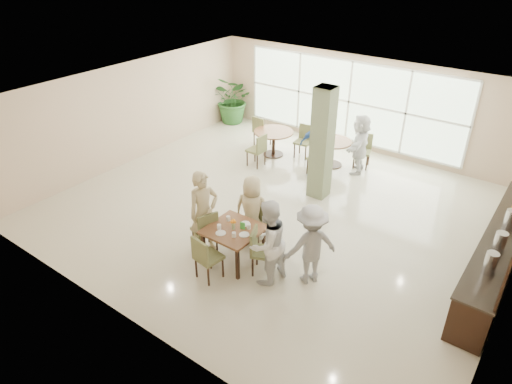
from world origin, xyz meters
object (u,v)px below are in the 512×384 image
Objects in this scene: teen_standing at (311,245)px; adult_b at (360,144)px; adult_standing at (318,119)px; round_table_left at (274,137)px; teen_right at (268,243)px; main_table at (234,232)px; potted_plant at (234,100)px; teen_far at (252,210)px; round_table_right at (333,147)px; adult_a at (317,147)px; buffet_counter at (501,251)px; teen_left at (204,212)px.

teen_standing is 0.98× the size of adult_b.
adult_standing is (-1.80, 0.88, 0.07)m from adult_b.
teen_right reaches higher than round_table_left.
adult_standing reaches higher than teen_right.
main_table is 0.61× the size of potted_plant.
teen_far reaches higher than round_table_left.
teen_far is (4.75, -5.32, -0.06)m from potted_plant.
adult_standing reaches higher than round_table_right.
round_table_left is at bearing 85.13° from adult_standing.
teen_standing is at bearing -66.40° from adult_a.
adult_a is at bearing 162.34° from buffet_counter.
round_table_left is at bearing 36.87° from teen_left.
round_table_left and round_table_right have the same top height.
round_table_right is at bearing 153.47° from buffet_counter.
teen_right is at bearing -76.31° from adult_a.
teen_standing is at bearing 135.97° from teen_right.
teen_far is at bearing -20.60° from adult_b.
adult_a reaches higher than teen_standing.
potted_plant is 0.98× the size of adult_a.
teen_standing is at bearing 148.86° from teen_far.
teen_far is 0.89× the size of teen_right.
adult_b is (0.27, 5.13, 0.16)m from main_table.
main_table is 7.78m from potted_plant.
teen_right reaches higher than main_table.
main_table is 4.24m from adult_a.
adult_standing is at bearing 114.14° from adult_a.
round_table_left is 6.89m from buffet_counter.
adult_b reaches higher than round_table_left.
teen_left is at bearing -44.09° from teen_standing.
teen_far is 0.94× the size of teen_standing.
adult_standing is at bearing 150.21° from buffet_counter.
teen_left is (1.52, -4.73, 0.31)m from round_table_left.
adult_standing is (-3.05, 5.65, 0.08)m from teen_standing.
potted_plant is 0.96× the size of teen_right.
buffet_counter is 2.79× the size of adult_a.
potted_plant is at bearing 166.93° from round_table_right.
round_table_left is 1.78m from adult_a.
round_table_left is 0.75× the size of teen_far.
teen_left is at bearing -72.13° from round_table_left.
main_table is 1.58m from teen_standing.
teen_left reaches higher than adult_a.
main_table is 0.97× the size of round_table_right.
main_table is 0.88× the size of round_table_left.
round_table_left is 3.00m from potted_plant.
potted_plant is at bearing 21.46° from adult_standing.
round_table_left is 0.24× the size of buffet_counter.
buffet_counter reaches higher than adult_a.
teen_far is 0.91× the size of adult_a.
round_table_right is 0.64× the size of teen_standing.
teen_left is 1.02m from teen_far.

